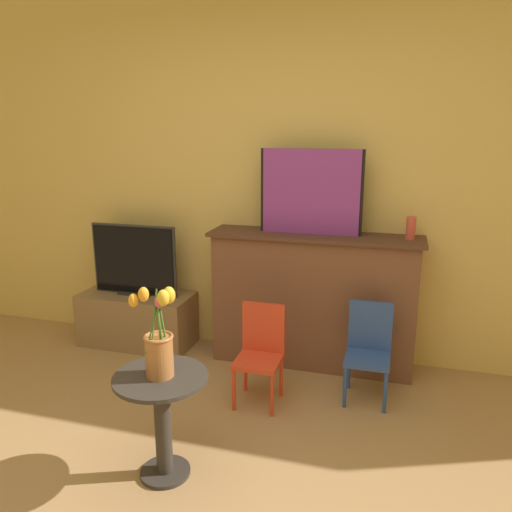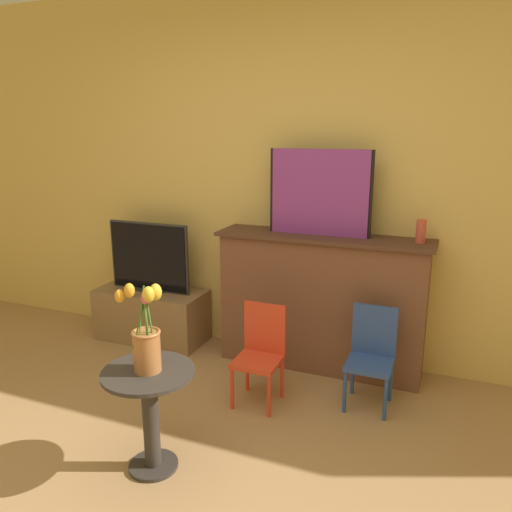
# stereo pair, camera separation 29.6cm
# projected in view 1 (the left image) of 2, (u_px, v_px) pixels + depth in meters

# --- Properties ---
(wall_back) EXTENTS (8.00, 0.06, 2.70)m
(wall_back) POSITION_uv_depth(u_px,v_px,m) (285.00, 177.00, 3.64)
(wall_back) COLOR #E0BC66
(wall_back) RESTS_ON ground
(fireplace_mantel) EXTENTS (1.49, 0.37, 0.98)m
(fireplace_mantel) POSITION_uv_depth(u_px,v_px,m) (313.00, 298.00, 3.60)
(fireplace_mantel) COLOR brown
(fireplace_mantel) RESTS_ON ground
(painting) EXTENTS (0.71, 0.03, 0.58)m
(painting) POSITION_uv_depth(u_px,v_px,m) (311.00, 192.00, 3.43)
(painting) COLOR black
(painting) RESTS_ON fireplace_mantel
(mantel_candle) EXTENTS (0.06, 0.06, 0.15)m
(mantel_candle) POSITION_uv_depth(u_px,v_px,m) (411.00, 228.00, 3.30)
(mantel_candle) COLOR #CC4C3D
(mantel_candle) RESTS_ON fireplace_mantel
(tv_stand) EXTENTS (0.89, 0.40, 0.42)m
(tv_stand) POSITION_uv_depth(u_px,v_px,m) (138.00, 319.00, 4.00)
(tv_stand) COLOR olive
(tv_stand) RESTS_ON ground
(tv_monitor) EXTENTS (0.70, 0.12, 0.56)m
(tv_monitor) POSITION_uv_depth(u_px,v_px,m) (134.00, 261.00, 3.88)
(tv_monitor) COLOR #2D2D2D
(tv_monitor) RESTS_ON tv_stand
(chair_red) EXTENTS (0.28, 0.28, 0.63)m
(chair_red) POSITION_uv_depth(u_px,v_px,m) (260.00, 349.00, 3.14)
(chair_red) COLOR red
(chair_red) RESTS_ON ground
(chair_blue) EXTENTS (0.28, 0.28, 0.63)m
(chair_blue) POSITION_uv_depth(u_px,v_px,m) (369.00, 347.00, 3.17)
(chair_blue) COLOR #2D4C99
(chair_blue) RESTS_ON ground
(side_table) EXTENTS (0.46, 0.46, 0.54)m
(side_table) POSITION_uv_depth(u_px,v_px,m) (162.00, 411.00, 2.43)
(side_table) COLOR #332D28
(side_table) RESTS_ON ground
(vase_tulips) EXTENTS (0.17, 0.19, 0.47)m
(vase_tulips) POSITION_uv_depth(u_px,v_px,m) (159.00, 343.00, 2.34)
(vase_tulips) COLOR #AD6B38
(vase_tulips) RESTS_ON side_table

